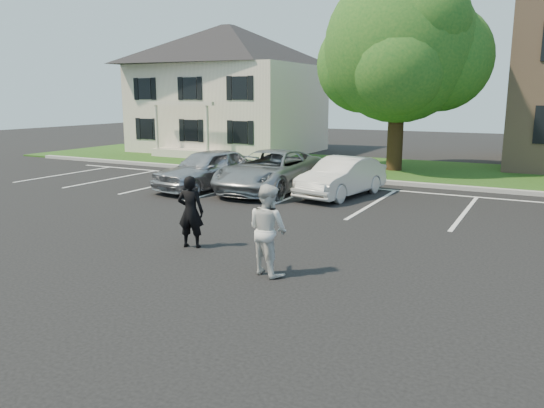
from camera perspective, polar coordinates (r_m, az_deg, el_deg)
The scene contains 11 objects.
ground_plane at distance 10.17m, azimuth -2.65°, elevation -7.92°, with size 90.00×90.00×0.00m, color black.
curb at distance 21.10m, azimuth 14.07°, elevation 2.15°, with size 40.00×0.30×0.15m, color gray.
grass_strip at distance 24.97m, azimuth 16.28°, elevation 3.36°, with size 44.00×8.00×0.08m, color #1A4513.
stall_lines at distance 17.88m, azimuth 16.05°, elevation 0.18°, with size 34.00×5.36×0.01m.
house at distance 33.42m, azimuth -4.67°, elevation 12.25°, with size 10.30×9.22×7.60m.
tree at distance 24.88m, azimuth 13.79°, elevation 15.73°, with size 7.80×7.20×8.80m.
man_black_suit at distance 12.09m, azimuth -8.74°, elevation -0.83°, with size 0.60×0.40×1.65m, color black.
man_white_shirt at distance 10.15m, azimuth -0.45°, elevation -2.76°, with size 0.86×0.67×1.76m, color silver.
car_silver_west at distance 19.66m, azimuth -6.87°, elevation 3.75°, with size 1.78×4.41×1.50m, color #ACACB1.
car_silver_minivan at distance 19.14m, azimuth -0.19°, elevation 3.57°, with size 2.44×5.30×1.47m, color #96989C.
car_white_sedan at distance 18.33m, azimuth 7.50°, elevation 2.89°, with size 1.41×4.03×1.33m, color silver.
Camera 1 is at (4.88, -8.26, 3.38)m, focal length 35.00 mm.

